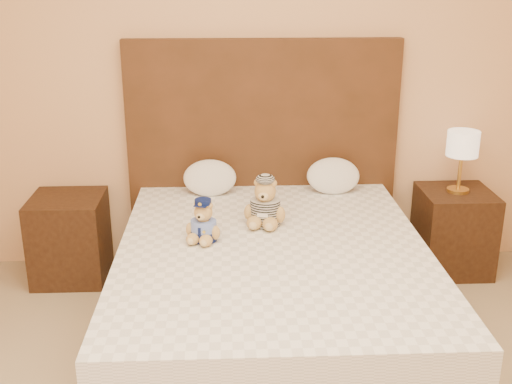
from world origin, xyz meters
TOP-DOWN VIEW (x-y plane):
  - room_walls at (0.00, 0.46)m, footprint 4.04×4.52m
  - bed at (0.00, 1.20)m, footprint 1.60×2.00m
  - headboard at (0.00, 2.21)m, footprint 1.75×0.08m
  - nightstand_left at (-1.25, 2.00)m, footprint 0.45×0.45m
  - nightstand_right at (1.25, 2.00)m, footprint 0.45×0.45m
  - lamp at (1.25, 2.00)m, footprint 0.20×0.20m
  - teddy_police at (-0.36, 1.29)m, footprint 0.25×0.25m
  - teddy_prisoner at (-0.03, 1.50)m, footprint 0.30×0.29m
  - pillow_left at (-0.34, 2.03)m, footprint 0.33×0.22m
  - pillow_right at (0.44, 2.03)m, footprint 0.34×0.22m

SIDE VIEW (x-z plane):
  - nightstand_left at x=-1.25m, z-range 0.00..0.55m
  - nightstand_right at x=1.25m, z-range 0.00..0.55m
  - bed at x=0.00m, z-range 0.00..0.55m
  - teddy_police at x=-0.36m, z-range 0.55..0.78m
  - pillow_left at x=-0.34m, z-range 0.55..0.79m
  - pillow_right at x=0.44m, z-range 0.55..0.79m
  - teddy_prisoner at x=-0.03m, z-range 0.55..0.82m
  - headboard at x=0.00m, z-range 0.00..1.50m
  - lamp at x=1.25m, z-range 0.65..1.05m
  - room_walls at x=0.00m, z-range 0.45..3.17m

